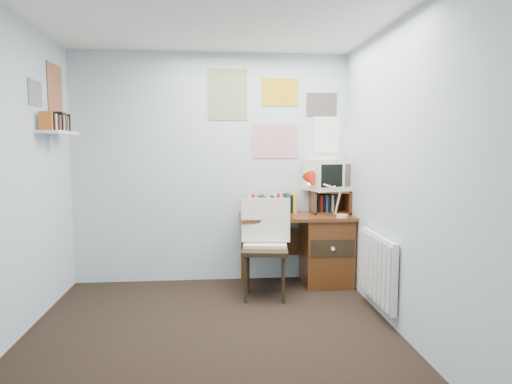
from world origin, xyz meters
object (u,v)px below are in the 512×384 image
(desk, at_px, (321,247))
(desk_chair, at_px, (265,250))
(crt_tv, at_px, (327,173))
(radiator, at_px, (377,268))
(tv_riser, at_px, (330,202))
(desk_lamp, at_px, (342,198))
(wall_shelf, at_px, (58,133))

(desk, relative_size, desk_chair, 1.26)
(desk_chair, bearing_deg, crt_tv, 43.09)
(radiator, bearing_deg, tv_riser, 99.28)
(desk_chair, distance_m, crt_tv, 1.15)
(radiator, bearing_deg, desk_lamp, 99.33)
(radiator, bearing_deg, wall_shelf, 169.11)
(desk, xyz_separation_m, tv_riser, (0.12, 0.11, 0.48))
(tv_riser, height_order, crt_tv, crt_tv)
(desk, bearing_deg, wall_shelf, -171.60)
(tv_riser, bearing_deg, wall_shelf, -169.68)
(crt_tv, relative_size, radiator, 0.50)
(crt_tv, bearing_deg, desk_chair, -162.35)
(desk_chair, bearing_deg, desk, 38.62)
(desk, xyz_separation_m, desk_chair, (-0.65, -0.39, 0.07))
(desk_lamp, bearing_deg, tv_riser, 116.88)
(radiator, relative_size, wall_shelf, 1.29)
(desk, distance_m, desk_lamp, 0.62)
(desk_lamp, distance_m, radiator, 0.92)
(wall_shelf, bearing_deg, crt_tv, 10.88)
(desk_chair, xyz_separation_m, crt_tv, (0.73, 0.52, 0.72))
(desk_chair, xyz_separation_m, desk_lamp, (0.82, 0.19, 0.49))
(tv_riser, bearing_deg, crt_tv, 150.86)
(desk_chair, height_order, radiator, desk_chair)
(desk_lamp, bearing_deg, desk_chair, -149.47)
(desk_chair, relative_size, desk_lamp, 2.32)
(crt_tv, xyz_separation_m, radiator, (0.21, -1.06, -0.78))
(desk, height_order, radiator, desk)
(desk, xyz_separation_m, wall_shelf, (-2.57, -0.38, 1.21))
(tv_riser, bearing_deg, desk_chair, -147.16)
(desk, bearing_deg, desk_lamp, -49.84)
(crt_tv, height_order, radiator, crt_tv)
(desk_chair, distance_m, desk_lamp, 0.97)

